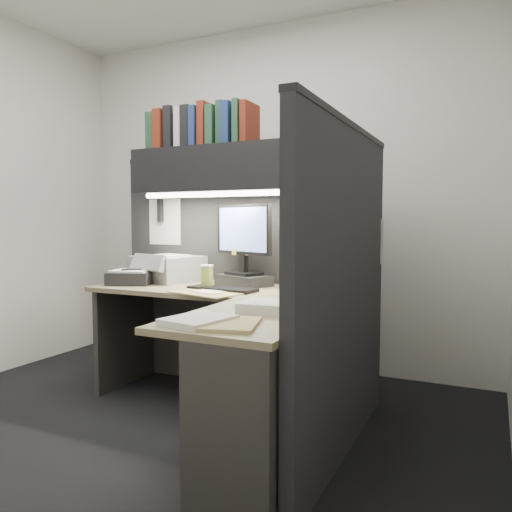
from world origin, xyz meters
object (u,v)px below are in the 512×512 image
object	(u,v)px
overhead_shelf	(242,169)
coffee_cup	(207,278)
desk	(227,361)
monitor	(244,253)
keyboard	(222,289)
telephone	(323,283)
notebook_stack	(131,278)
printer	(167,268)

from	to	relation	value
overhead_shelf	coffee_cup	bearing A→B (deg)	-111.30
desk	monitor	size ratio (longest dim) A/B	3.18
overhead_shelf	keyboard	size ratio (longest dim) A/B	3.50
keyboard	telephone	xyz separation A→B (m)	(0.55, 0.28, 0.04)
desk	keyboard	distance (m)	0.61
monitor	coffee_cup	xyz separation A→B (m)	(-0.13, -0.25, -0.14)
desk	monitor	xyz separation A→B (m)	(-0.28, 0.73, 0.50)
notebook_stack	monitor	bearing A→B (deg)	20.52
desk	coffee_cup	xyz separation A→B (m)	(-0.41, 0.48, 0.36)
desk	printer	distance (m)	1.22
telephone	notebook_stack	size ratio (longest dim) A/B	0.88
printer	notebook_stack	size ratio (longest dim) A/B	1.58
coffee_cup	notebook_stack	distance (m)	0.59
monitor	notebook_stack	world-z (taller)	monitor
coffee_cup	printer	size ratio (longest dim) A/B	0.32
monitor	notebook_stack	xyz separation A→B (m)	(-0.72, -0.27, -0.17)
keyboard	notebook_stack	bearing A→B (deg)	-174.79
telephone	coffee_cup	size ratio (longest dim) A/B	1.76
coffee_cup	overhead_shelf	bearing A→B (deg)	68.70
keyboard	printer	bearing A→B (deg)	161.24
printer	notebook_stack	world-z (taller)	printer
desk	overhead_shelf	world-z (taller)	overhead_shelf
overhead_shelf	printer	xyz separation A→B (m)	(-0.59, -0.02, -0.68)
telephone	keyboard	bearing A→B (deg)	-141.08
notebook_stack	telephone	bearing A→B (deg)	11.92
overhead_shelf	telephone	size ratio (longest dim) A/B	6.25
telephone	coffee_cup	xyz separation A→B (m)	(-0.68, -0.25, 0.02)
keyboard	notebook_stack	size ratio (longest dim) A/B	1.58
monitor	coffee_cup	distance (m)	0.32
overhead_shelf	notebook_stack	bearing A→B (deg)	-157.35
monitor	telephone	size ratio (longest dim) A/B	2.15
desk	monitor	world-z (taller)	monitor
telephone	notebook_stack	xyz separation A→B (m)	(-1.26, -0.27, -0.01)
monitor	printer	bearing A→B (deg)	-159.07
overhead_shelf	notebook_stack	xyz separation A→B (m)	(-0.69, -0.29, -0.73)
monitor	keyboard	size ratio (longest dim) A/B	1.21
keyboard	telephone	size ratio (longest dim) A/B	1.79
overhead_shelf	monitor	size ratio (longest dim) A/B	2.90
desk	keyboard	world-z (taller)	keyboard
telephone	notebook_stack	world-z (taller)	telephone
overhead_shelf	coffee_cup	size ratio (longest dim) A/B	10.96
monitor	coffee_cup	world-z (taller)	monitor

